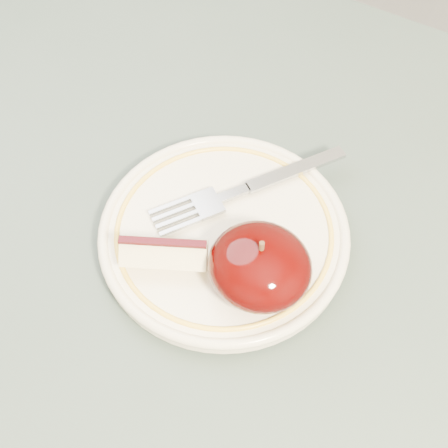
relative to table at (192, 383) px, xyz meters
The scene contains 5 objects.
table is the anchor object (origin of this frame).
plate 0.14m from the table, 103.15° to the left, with size 0.21×0.21×0.02m.
apple_half 0.15m from the table, 68.64° to the left, with size 0.08×0.08×0.06m.
apple_wedge 0.14m from the table, 136.90° to the left, with size 0.07×0.06×0.03m.
fork 0.18m from the table, 100.55° to the left, with size 0.12×0.16×0.00m.
Camera 1 is at (0.12, -0.15, 1.20)m, focal length 50.00 mm.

